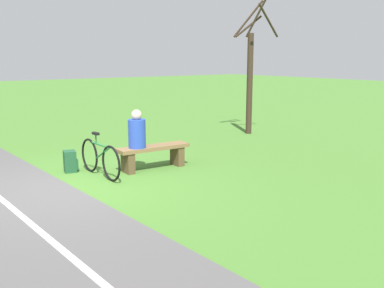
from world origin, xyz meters
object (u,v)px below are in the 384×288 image
object	(u,v)px
person_seated	(137,132)
backpack	(70,161)
bench	(153,153)
tree_far_right	(251,73)
bicycle	(100,158)

from	to	relation	value
person_seated	backpack	bearing A→B (deg)	-32.59
person_seated	bench	bearing A→B (deg)	180.00
person_seated	backpack	distance (m)	1.57
backpack	tree_far_right	xyz separation A→B (m)	(-6.44, -1.27, 1.68)
bicycle	bench	bearing A→B (deg)	81.74
person_seated	bicycle	distance (m)	0.95
backpack	tree_far_right	world-z (taller)	tree_far_right
bicycle	backpack	bearing A→B (deg)	-154.68
backpack	tree_far_right	distance (m)	6.78
backpack	tree_far_right	bearing A→B (deg)	-168.87
person_seated	backpack	size ratio (longest dim) A/B	1.78
bench	person_seated	bearing A→B (deg)	-0.00
bicycle	tree_far_right	xyz separation A→B (m)	(-6.08, -1.97, 1.52)
person_seated	bicycle	xyz separation A→B (m)	(0.81, -0.12, -0.49)
bicycle	tree_far_right	world-z (taller)	tree_far_right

